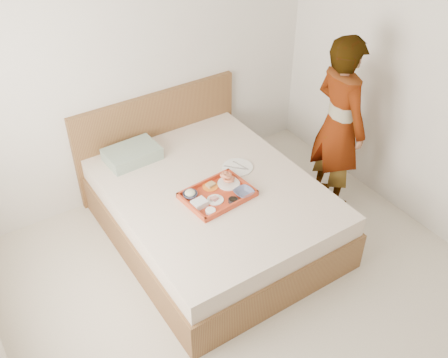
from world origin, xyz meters
TOP-DOWN VIEW (x-y plane):
  - ground at (0.00, 0.00)m, footprint 3.50×4.00m
  - wall_back at (0.00, 2.00)m, footprint 3.50×0.01m
  - bed at (0.11, 1.00)m, footprint 1.65×2.00m
  - headboard at (0.11, 1.97)m, footprint 1.65×0.06m
  - pillow at (-0.27, 1.71)m, footprint 0.47×0.33m
  - tray at (0.07, 0.86)m, footprint 0.57×0.44m
  - prawn_plate at (0.23, 0.94)m, footprint 0.20×0.20m
  - navy_bowl_big at (0.25, 0.76)m, footprint 0.17×0.17m
  - sauce_dish at (0.13, 0.73)m, footprint 0.09×0.09m
  - meat_plate at (0.02, 0.82)m, footprint 0.14×0.14m
  - bread_plate at (0.08, 0.99)m, footprint 0.14×0.14m
  - salad_bowl at (-0.12, 0.97)m, footprint 0.13×0.13m
  - plastic_tub at (-0.12, 0.83)m, footprint 0.12×0.10m
  - cheese_round at (-0.09, 0.72)m, footprint 0.09×0.09m
  - dinner_plate at (0.43, 1.10)m, footprint 0.35×0.35m
  - person at (1.29, 0.82)m, footprint 0.44×0.63m

SIDE VIEW (x-z plane):
  - ground at x=0.00m, z-range -0.01..0.01m
  - bed at x=0.11m, z-range 0.00..0.53m
  - headboard at x=0.11m, z-range 0.00..0.95m
  - dinner_plate at x=0.43m, z-range 0.53..0.54m
  - meat_plate at x=0.02m, z-range 0.54..0.55m
  - bread_plate at x=0.08m, z-range 0.54..0.55m
  - prawn_plate at x=0.23m, z-range 0.54..0.56m
  - tray at x=0.07m, z-range 0.53..0.58m
  - cheese_round at x=-0.09m, z-range 0.54..0.57m
  - sauce_dish at x=0.13m, z-range 0.54..0.57m
  - salad_bowl at x=-0.12m, z-range 0.54..0.58m
  - navy_bowl_big at x=0.25m, z-range 0.54..0.58m
  - plastic_tub at x=-0.12m, z-range 0.54..0.59m
  - pillow at x=-0.27m, z-range 0.53..0.64m
  - person at x=1.29m, z-range 0.00..1.63m
  - wall_back at x=0.00m, z-range 0.00..2.60m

